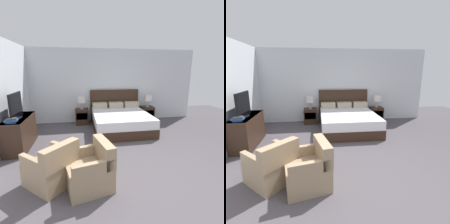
% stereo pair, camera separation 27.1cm
% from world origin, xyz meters
% --- Properties ---
extents(ground_plane, '(11.82, 11.82, 0.00)m').
position_xyz_m(ground_plane, '(0.00, 0.00, 0.00)').
color(ground_plane, '#4C474C').
extents(wall_back, '(6.62, 0.06, 2.61)m').
position_xyz_m(wall_back, '(0.00, 3.97, 1.30)').
color(wall_back, silver).
rests_on(wall_back, ground).
extents(bed, '(1.80, 2.10, 1.17)m').
position_xyz_m(bed, '(0.25, 2.91, 0.30)').
color(bed, '#332116').
rests_on(bed, ground).
extents(nightstand_left, '(0.45, 0.42, 0.54)m').
position_xyz_m(nightstand_left, '(-0.96, 3.67, 0.27)').
color(nightstand_left, '#332116').
rests_on(nightstand_left, ground).
extents(nightstand_right, '(0.45, 0.42, 0.54)m').
position_xyz_m(nightstand_right, '(1.47, 3.67, 0.27)').
color(nightstand_right, '#332116').
rests_on(nightstand_right, ground).
extents(table_lamp_left, '(0.24, 0.24, 0.43)m').
position_xyz_m(table_lamp_left, '(-0.96, 3.67, 0.86)').
color(table_lamp_left, '#B7B7BC').
rests_on(table_lamp_left, nightstand_left).
extents(table_lamp_right, '(0.24, 0.24, 0.43)m').
position_xyz_m(table_lamp_right, '(1.47, 3.67, 0.86)').
color(table_lamp_right, '#B7B7BC').
rests_on(table_lamp_right, nightstand_right).
extents(dresser, '(0.46, 1.30, 0.77)m').
position_xyz_m(dresser, '(-2.46, 1.94, 0.40)').
color(dresser, '#332116').
rests_on(dresser, ground).
extents(tv, '(0.18, 0.75, 0.60)m').
position_xyz_m(tv, '(-2.45, 1.85, 1.06)').
color(tv, black).
rests_on(tv, dresser).
extents(book_red_cover, '(0.21, 0.21, 0.03)m').
position_xyz_m(book_red_cover, '(-2.46, 1.48, 0.79)').
color(book_red_cover, '#234C8E').
rests_on(book_red_cover, dresser).
extents(book_blue_cover, '(0.28, 0.23, 0.04)m').
position_xyz_m(book_blue_cover, '(-2.46, 1.48, 0.82)').
color(book_blue_cover, '#234C8E').
rests_on(book_blue_cover, book_red_cover).
extents(book_small_top, '(0.22, 0.19, 0.03)m').
position_xyz_m(book_small_top, '(-2.44, 1.48, 0.86)').
color(book_small_top, '#383333').
rests_on(book_small_top, book_blue_cover).
extents(armchair_by_window, '(0.97, 0.97, 0.76)m').
position_xyz_m(armchair_by_window, '(-1.48, 0.31, 0.28)').
color(armchair_by_window, '#9E8466').
rests_on(armchair_by_window, ground).
extents(armchair_companion, '(0.83, 0.82, 0.76)m').
position_xyz_m(armchair_companion, '(-0.86, 0.14, 0.28)').
color(armchair_companion, '#9E8466').
rests_on(armchair_companion, ground).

